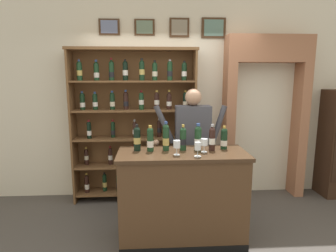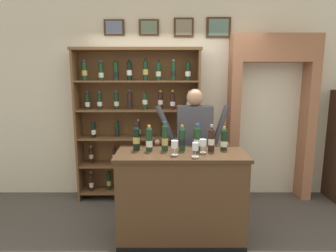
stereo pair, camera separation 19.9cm
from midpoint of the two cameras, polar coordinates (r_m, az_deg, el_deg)
ground_plane at (r=3.58m, az=-0.09°, el=-21.78°), size 14.00×14.00×0.02m
back_wall at (r=4.46m, az=-1.18°, el=8.13°), size 12.00×0.19×3.45m
wine_shelf at (r=4.29m, az=-8.06°, el=1.14°), size 1.84×0.35×2.26m
archway_doorway at (r=4.65m, az=17.24°, el=4.08°), size 1.26×0.45×2.46m
tasting_counter at (r=3.33m, az=1.08°, el=-13.95°), size 1.43×0.60×1.05m
shopkeeper at (r=3.74m, az=3.41°, el=-2.51°), size 0.97×0.22×1.71m
tasting_bottle_super_tuscan at (r=3.22m, az=-7.95°, el=-2.44°), size 0.08×0.08×0.30m
tasting_bottle_rosso at (r=3.18m, az=-5.35°, el=-2.64°), size 0.07×0.07×0.29m
tasting_bottle_vin_santo at (r=3.19m, az=-2.21°, el=-2.27°), size 0.07×0.07×0.33m
tasting_bottle_riserva at (r=3.21m, az=1.25°, el=-2.53°), size 0.07×0.07×0.29m
tasting_bottle_grappa at (r=3.21m, az=4.24°, el=-2.37°), size 0.08×0.08×0.31m
tasting_bottle_bianco at (r=3.23m, az=7.04°, el=-2.48°), size 0.07×0.07×0.30m
tasting_bottle_chianti at (r=3.31m, az=9.43°, el=-2.50°), size 0.08×0.08×0.27m
wine_glass_spare at (r=2.97m, az=4.05°, el=-4.24°), size 0.07×0.07×0.15m
wine_glass_center at (r=3.14m, az=5.44°, el=-3.39°), size 0.08×0.08×0.15m
wine_glass_right at (r=3.02m, az=-0.13°, el=-3.75°), size 0.07×0.07×0.16m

